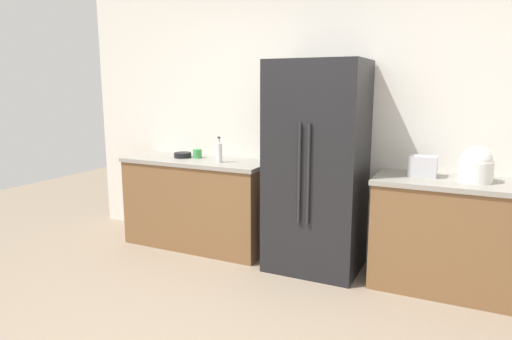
% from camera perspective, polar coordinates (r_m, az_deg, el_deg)
% --- Properties ---
extents(kitchen_back_panel, '(5.45, 0.10, 2.95)m').
position_cam_1_polar(kitchen_back_panel, '(4.39, 8.19, 8.15)').
color(kitchen_back_panel, silver).
rests_on(kitchen_back_panel, ground_plane).
extents(counter_left, '(1.54, 0.62, 0.92)m').
position_cam_1_polar(counter_left, '(4.73, -7.33, -4.10)').
color(counter_left, brown).
rests_on(counter_left, ground_plane).
extents(counter_right, '(1.47, 0.62, 0.92)m').
position_cam_1_polar(counter_right, '(4.01, 25.21, -7.78)').
color(counter_right, brown).
rests_on(counter_right, ground_plane).
extents(refrigerator, '(0.82, 0.67, 1.88)m').
position_cam_1_polar(refrigerator, '(4.04, 7.71, 0.30)').
color(refrigerator, black).
rests_on(refrigerator, ground_plane).
extents(toaster, '(0.22, 0.15, 0.17)m').
position_cam_1_polar(toaster, '(3.95, 20.48, 0.46)').
color(toaster, silver).
rests_on(toaster, counter_right).
extents(rice_cooker, '(0.26, 0.26, 0.28)m').
position_cam_1_polar(rice_cooker, '(3.88, 26.18, 0.48)').
color(rice_cooker, white).
rests_on(rice_cooker, counter_right).
extents(bottle_a, '(0.06, 0.06, 0.25)m').
position_cam_1_polar(bottle_a, '(4.39, -4.72, 2.26)').
color(bottle_a, white).
rests_on(bottle_a, counter_left).
extents(cup_a, '(0.09, 0.09, 0.09)m').
position_cam_1_polar(cup_a, '(4.69, -7.47, 2.08)').
color(cup_a, green).
rests_on(cup_a, counter_left).
extents(bowl_a, '(0.18, 0.18, 0.05)m').
position_cam_1_polar(bowl_a, '(4.75, -9.31, 1.89)').
color(bowl_a, black).
rests_on(bowl_a, counter_left).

